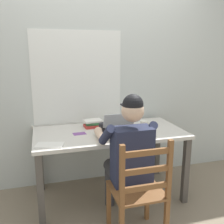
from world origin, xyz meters
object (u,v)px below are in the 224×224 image
Objects in this scene: book_stack_main at (92,124)px; coffee_mug_white at (144,125)px; desk at (110,139)px; coffee_mug_dark at (103,128)px; seated_person at (128,153)px; laptop at (122,131)px; landscape_photo_print at (79,134)px; wooden_chair at (139,192)px; computer_mouse at (146,133)px.

coffee_mug_white is at bearing -27.41° from book_stack_main.
coffee_mug_white is (0.37, -0.06, 0.14)m from desk.
coffee_mug_dark is at bearing -72.85° from book_stack_main.
seated_person is 0.70m from book_stack_main.
laptop is (0.08, -0.18, 0.14)m from desk.
landscape_photo_print is (-0.32, 0.00, 0.09)m from desk.
landscape_photo_print is (-0.36, 0.47, 0.07)m from seated_person.
wooden_chair is 0.68m from computer_mouse.
coffee_mug_white is at bearing -10.69° from landscape_photo_print.
landscape_photo_print is (-0.65, 0.22, -0.02)m from computer_mouse.
computer_mouse is 0.68m from landscape_photo_print.
computer_mouse reaches higher than landscape_photo_print.
coffee_mug_dark is (-0.12, 0.45, 0.12)m from seated_person.
desk is 12.65× the size of coffee_mug_dark.
laptop is 2.66× the size of coffee_mug_dark.
coffee_mug_dark is at bearing 99.28° from wooden_chair.
coffee_mug_dark reaches higher than book_stack_main.
computer_mouse is (0.32, -0.22, 0.11)m from desk.
desk is 0.28m from book_stack_main.
coffee_mug_dark is (-0.44, 0.04, -0.00)m from coffee_mug_white.
laptop is 0.31m from coffee_mug_white.
desk is at bearing 113.21° from laptop.
desk is 0.24m from laptop.
landscape_photo_print is (-0.18, -0.20, -0.04)m from book_stack_main.
landscape_photo_print is (-0.25, 0.02, -0.05)m from coffee_mug_dark.
coffee_mug_white is at bearing 74.10° from computer_mouse.
book_stack_main is (-0.19, 0.67, 0.11)m from seated_person.
seated_person is 10.00× the size of coffee_mug_dark.
wooden_chair is at bearing -118.02° from computer_mouse.
seated_person is 5.83× the size of book_stack_main.
coffee_mug_white reaches higher than desk.
laptop reaches higher than landscape_photo_print.
wooden_chair is 4.40× the size of book_stack_main.
book_stack_main is (-0.51, 0.27, -0.01)m from coffee_mug_white.
laptop is at bearing -59.89° from book_stack_main.
desk is at bearing -5.78° from landscape_photo_print.
coffee_mug_white is 0.96× the size of coffee_mug_dark.
desk is 0.16m from coffee_mug_dark.
seated_person is at bearing 90.00° from wooden_chair.
laptop is (0.03, 0.29, 0.12)m from seated_person.
computer_mouse is (0.25, -0.04, -0.03)m from laptop.
laptop is at bearing 171.26° from computer_mouse.
computer_mouse is (0.28, 0.25, 0.09)m from seated_person.
seated_person reaches higher than coffee_mug_white.
book_stack_main is at bearing 120.11° from laptop.
landscape_photo_print is (-0.36, 0.75, 0.30)m from wooden_chair.
coffee_mug_dark is (-0.40, 0.20, 0.03)m from computer_mouse.
coffee_mug_white is 0.70m from landscape_photo_print.
desk is 0.78m from wooden_chair.
book_stack_main is at bearing 105.64° from seated_person.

